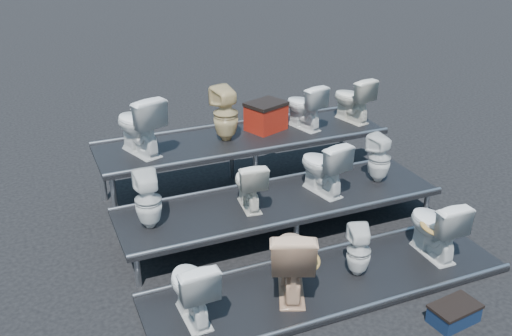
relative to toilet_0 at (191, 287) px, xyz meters
name	(u,v)px	position (x,y,z in m)	size (l,w,h in m)	color
ground	(280,231)	(1.59, 1.30, -0.43)	(80.00, 80.00, 0.00)	black
tier_front	(328,283)	(1.59, 0.00, -0.40)	(4.20, 1.20, 0.06)	black
tier_mid	(280,215)	(1.59, 1.30, -0.20)	(4.20, 1.20, 0.46)	black
tier_back	(243,164)	(1.59, 2.60, 0.00)	(4.20, 1.20, 0.86)	black
toilet_0	(191,287)	(0.00, 0.00, 0.00)	(0.41, 0.72, 0.74)	silver
toilet_1	(291,258)	(1.11, 0.00, 0.06)	(0.48, 0.84, 0.86)	tan
toilet_2	(359,251)	(1.97, 0.00, -0.06)	(0.27, 0.28, 0.61)	silver
toilet_3	(435,226)	(3.02, 0.00, 0.02)	(0.43, 0.76, 0.78)	silver
toilet_4	(148,200)	(-0.11, 1.30, 0.38)	(0.31, 0.32, 0.70)	silver
toilet_5	(249,184)	(1.16, 1.30, 0.35)	(0.36, 0.62, 0.64)	silver
toilet_6	(323,166)	(2.20, 1.30, 0.40)	(0.42, 0.73, 0.74)	silver
toilet_7	(379,158)	(3.08, 1.30, 0.36)	(0.30, 0.31, 0.67)	silver
toilet_8	(138,124)	(0.10, 2.60, 0.84)	(0.46, 0.81, 0.82)	silver
toilet_9	(226,114)	(1.34, 2.60, 0.82)	(0.35, 0.36, 0.78)	#D3B87D
toilet_10	(304,106)	(2.58, 2.60, 0.78)	(0.39, 0.68, 0.69)	silver
toilet_11	(352,99)	(3.42, 2.60, 0.78)	(0.39, 0.69, 0.70)	silver
red_crate	(266,118)	(2.03, 2.75, 0.62)	(0.53, 0.42, 0.38)	maroon
step_stool	(454,314)	(2.48, -1.05, -0.34)	(0.49, 0.30, 0.18)	#0E1B33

